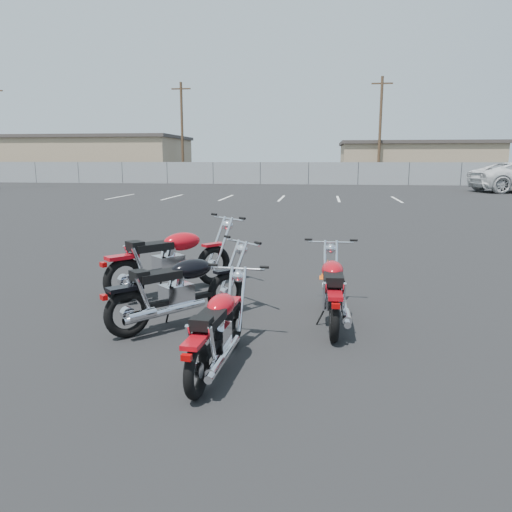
# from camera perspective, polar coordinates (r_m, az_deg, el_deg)

# --- Properties ---
(ground) EXTENTS (120.00, 120.00, 0.00)m
(ground) POSITION_cam_1_polar(r_m,az_deg,el_deg) (7.07, -2.26, -6.06)
(ground) COLOR black
(ground) RESTS_ON ground
(motorcycle_front_red) EXTENTS (1.90, 2.05, 1.15)m
(motorcycle_front_red) POSITION_cam_1_polar(r_m,az_deg,el_deg) (7.88, -9.64, -0.50)
(motorcycle_front_red) COLOR black
(motorcycle_front_red) RESTS_ON ground
(motorcycle_second_black) EXTENTS (1.72, 1.77, 1.02)m
(motorcycle_second_black) POSITION_cam_1_polar(r_m,az_deg,el_deg) (6.34, -8.71, -3.85)
(motorcycle_second_black) COLOR black
(motorcycle_second_black) RESTS_ON ground
(motorcycle_third_red) EXTENTS (0.75, 1.95, 0.96)m
(motorcycle_third_red) POSITION_cam_1_polar(r_m,az_deg,el_deg) (6.43, 8.81, -3.92)
(motorcycle_third_red) COLOR black
(motorcycle_third_red) RESTS_ON ground
(motorcycle_rear_red) EXTENTS (0.71, 1.83, 0.90)m
(motorcycle_rear_red) POSITION_cam_1_polar(r_m,az_deg,el_deg) (5.01, -4.41, -8.51)
(motorcycle_rear_red) COLOR black
(motorcycle_rear_red) RESTS_ON ground
(training_cone_near) EXTENTS (0.28, 0.28, 0.33)m
(training_cone_near) POSITION_cam_1_polar(r_m,az_deg,el_deg) (8.91, 8.19, -1.47)
(training_cone_near) COLOR #DB500B
(training_cone_near) RESTS_ON ground
(chainlink_fence) EXTENTS (80.06, 0.06, 1.80)m
(chainlink_fence) POSITION_cam_1_polar(r_m,az_deg,el_deg) (41.69, 6.03, 9.38)
(chainlink_fence) COLOR gray
(chainlink_fence) RESTS_ON ground
(tan_building_west) EXTENTS (18.40, 10.40, 4.30)m
(tan_building_west) POSITION_cam_1_polar(r_m,az_deg,el_deg) (53.89, -18.23, 10.61)
(tan_building_west) COLOR #9C8564
(tan_building_west) RESTS_ON ground
(tan_building_east) EXTENTS (14.40, 9.40, 3.70)m
(tan_building_east) POSITION_cam_1_polar(r_m,az_deg,el_deg) (51.43, 17.74, 10.30)
(tan_building_east) COLOR #9C8564
(tan_building_east) RESTS_ON ground
(utility_pole_b) EXTENTS (1.80, 0.24, 9.00)m
(utility_pole_b) POSITION_cam_1_polar(r_m,az_deg,el_deg) (48.55, -8.44, 14.02)
(utility_pole_b) COLOR #3F2C1D
(utility_pole_b) RESTS_ON ground
(utility_pole_c) EXTENTS (1.80, 0.24, 9.00)m
(utility_pole_c) POSITION_cam_1_polar(r_m,az_deg,el_deg) (45.99, 14.00, 13.99)
(utility_pole_c) COLOR #3F2C1D
(utility_pole_c) RESTS_ON ground
(parking_line_stripes) EXTENTS (15.12, 4.00, 0.01)m
(parking_line_stripes) POSITION_cam_1_polar(r_m,az_deg,el_deg) (26.99, -0.27, 6.65)
(parking_line_stripes) COLOR silver
(parking_line_stripes) RESTS_ON ground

